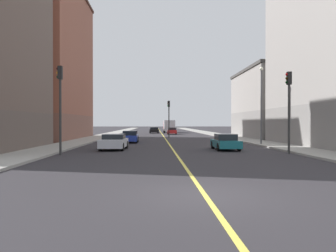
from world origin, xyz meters
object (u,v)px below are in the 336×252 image
(traffic_light_left_near, at_px, (289,101))
(car_teal, at_px, (225,142))
(building_right_midblock, at_px, (46,63))
(car_blue, at_px, (130,137))
(traffic_light_median_far, at_px, (169,114))
(car_silver, at_px, (114,142))
(car_red, at_px, (172,131))
(traffic_light_right_near, at_px, (60,98))
(box_truck, at_px, (169,126))
(building_left_mid, at_px, (274,104))
(car_black, at_px, (154,130))
(street_lamp_left_near, at_px, (261,98))

(traffic_light_left_near, height_order, car_teal, traffic_light_left_near)
(building_right_midblock, xyz_separation_m, car_blue, (11.90, -7.87, -9.62))
(traffic_light_median_far, relative_size, car_silver, 1.34)
(traffic_light_left_near, xyz_separation_m, car_red, (-6.03, 40.83, -3.12))
(traffic_light_right_near, distance_m, car_teal, 13.19)
(car_teal, relative_size, box_truck, 0.55)
(traffic_light_right_near, bearing_deg, box_truck, 79.24)
(building_right_midblock, bearing_deg, traffic_light_left_near, -42.49)
(building_left_mid, xyz_separation_m, car_black, (-17.74, 22.96, -4.38))
(traffic_light_right_near, xyz_separation_m, car_black, (6.37, 47.77, -3.28))
(street_lamp_left_near, xyz_separation_m, car_teal, (-4.70, -5.31, -4.05))
(car_blue, bearing_deg, car_red, 77.03)
(car_red, bearing_deg, street_lamp_left_near, -77.50)
(box_truck, bearing_deg, car_red, -89.47)
(car_red, bearing_deg, traffic_light_right_near, -103.59)
(car_silver, xyz_separation_m, car_teal, (9.09, -0.57, -0.01))
(traffic_light_left_near, bearing_deg, box_truck, 96.80)
(traffic_light_median_far, xyz_separation_m, car_silver, (-5.47, -21.82, -2.96))
(building_right_midblock, xyz_separation_m, traffic_light_left_near, (24.07, -22.05, -6.51))
(building_right_midblock, xyz_separation_m, car_red, (18.04, 18.78, -9.63))
(traffic_light_right_near, xyz_separation_m, car_teal, (12.22, 3.71, -3.30))
(street_lamp_left_near, bearing_deg, car_black, 105.23)
(building_left_mid, height_order, traffic_light_left_near, building_left_mid)
(street_lamp_left_near, bearing_deg, car_blue, 158.59)
(building_right_midblock, xyz_separation_m, car_teal, (20.39, -18.35, -9.64))
(traffic_light_left_near, bearing_deg, building_right_midblock, 137.51)
(building_right_midblock, height_order, car_black, building_right_midblock)
(traffic_light_right_near, relative_size, car_silver, 1.48)
(building_right_midblock, bearing_deg, building_left_mid, 4.87)
(building_right_midblock, xyz_separation_m, car_black, (14.54, 25.71, -9.62))
(building_left_mid, height_order, traffic_light_right_near, building_left_mid)
(car_black, xyz_separation_m, box_truck, (3.40, 3.64, 0.90))
(traffic_light_median_far, height_order, car_blue, traffic_light_median_far)
(car_blue, bearing_deg, traffic_light_left_near, -49.37)
(box_truck, bearing_deg, building_right_midblock, -121.44)
(traffic_light_median_far, bearing_deg, car_black, 95.88)
(building_right_midblock, relative_size, car_red, 4.77)
(building_right_midblock, bearing_deg, car_blue, -33.47)
(traffic_light_median_far, relative_size, car_black, 1.21)
(traffic_light_right_near, distance_m, street_lamp_left_near, 19.19)
(car_teal, height_order, car_red, car_red)
(car_teal, bearing_deg, car_red, 93.62)
(building_right_midblock, xyz_separation_m, car_silver, (11.30, -17.78, -9.63))
(street_lamp_left_near, distance_m, car_blue, 14.73)
(car_blue, xyz_separation_m, box_truck, (6.04, 37.22, 0.90))
(traffic_light_median_far, distance_m, car_blue, 13.20)
(street_lamp_left_near, height_order, box_truck, street_lamp_left_near)
(traffic_light_left_near, bearing_deg, building_left_mid, 71.70)
(building_left_mid, bearing_deg, traffic_light_left_near, -108.30)
(traffic_light_left_near, distance_m, car_silver, 13.82)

